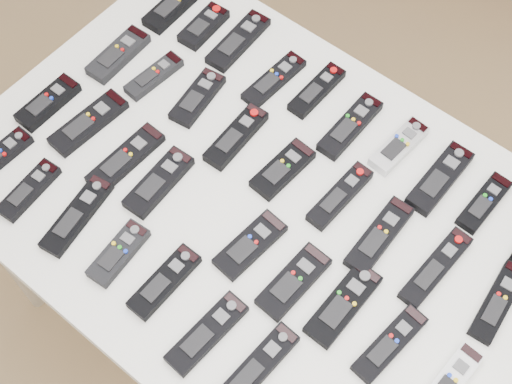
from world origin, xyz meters
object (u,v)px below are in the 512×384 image
Objects in this scene: remote_2 at (238,41)px; remote_4 at (317,90)px; remote_18 at (498,302)px; remote_30 at (77,215)px; remote_10 at (118,54)px; remote_31 at (119,253)px; remote_17 at (436,268)px; table at (256,210)px; remote_0 at (175,5)px; remote_25 at (343,304)px; remote_8 at (484,203)px; remote_21 at (126,158)px; remote_11 at (154,76)px; remote_3 at (274,80)px; remote_16 at (379,236)px; remote_1 at (204,26)px; remote_13 at (236,136)px; remote_27 at (448,383)px; remote_6 at (399,146)px; remote_26 at (390,344)px; remote_5 at (350,126)px; remote_12 at (198,98)px; remote_19 at (48,103)px; remote_33 at (207,333)px; remote_15 at (340,196)px; remote_24 at (294,281)px; remote_7 at (440,178)px; remote_20 at (89,123)px; remote_32 at (165,282)px; remote_23 at (250,245)px; remote_34 at (257,367)px; remote_14 at (283,169)px; remote_22 at (159,182)px.

remote_4 is (0.24, -0.00, 0.00)m from remote_2.
remote_30 is (-0.77, -0.38, 0.00)m from remote_18.
remote_10 is 0.52m from remote_31.
remote_17 is (0.68, -0.21, 0.00)m from remote_2.
remote_0 is at bearing 149.70° from table.
remote_4 reaches higher than remote_25.
remote_21 is (-0.66, -0.39, 0.00)m from remote_8.
remote_11 reaches higher than remote_2.
remote_3 is 0.95× the size of remote_16.
remote_0 is at bearing 172.57° from remote_1.
remote_27 is at bearing -17.29° from remote_13.
remote_26 is at bearing -54.50° from remote_6.
remote_16 is (0.38, -0.00, -0.00)m from remote_13.
remote_13 is at bearing 177.19° from remote_18.
remote_12 is at bearing -153.79° from remote_5.
remote_19 is 0.66m from remote_33.
remote_15 reaches higher than remote_8.
remote_1 is 0.83× the size of remote_24.
table is 6.70× the size of remote_7.
remote_25 is (0.03, -0.16, -0.00)m from remote_16.
remote_16 is at bearing 18.65° from remote_20.
remote_20 is (-0.24, -0.36, 0.00)m from remote_3.
remote_25 is (0.12, -0.37, -0.00)m from remote_6.
remote_15 is 1.05× the size of remote_32.
remote_33 is at bearing -45.65° from remote_0.
remote_23 is (0.13, -0.40, -0.00)m from remote_4.
remote_1 reaches higher than remote_2.
remote_1 and remote_32 have the same top height.
remote_6 is 0.23m from remote_16.
remote_7 is at bearing -3.87° from remote_1.
remote_33 is at bearing -12.46° from remote_30.
remote_19 is at bearing 170.13° from remote_34.
remote_10 is at bearing 151.42° from remote_33.
remote_26 is at bearing -20.37° from remote_14.
remote_3 is 0.98× the size of remote_18.
remote_2 is at bearing 156.60° from remote_26.
remote_24 reaches higher than remote_2.
remote_22 reaches higher than remote_26.
remote_11 is 0.87× the size of remote_26.
remote_10 is 0.75m from remote_16.
remote_15 is 0.22m from remote_23.
remote_1 reaches higher than remote_30.
remote_19 reaches higher than remote_8.
remote_10 is at bearing 143.37° from remote_32.
remote_2 is at bearing -179.84° from remote_8.
remote_34 is (0.50, -0.40, 0.00)m from remote_12.
remote_13 is 0.45m from remote_33.
remote_0 reaches higher than remote_32.
remote_32 is at bearing 172.41° from remote_33.
remote_15 reaches higher than remote_14.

